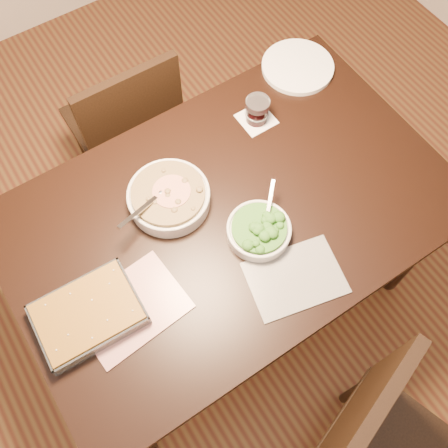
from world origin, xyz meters
name	(u,v)px	position (x,y,z in m)	size (l,w,h in m)	color
ground	(229,289)	(0.00, 0.00, 0.00)	(4.00, 4.00, 0.00)	#482014
table	(230,224)	(0.00, 0.00, 0.65)	(1.40, 0.90, 0.75)	black
magazine_a	(131,308)	(-0.41, -0.11, 0.75)	(0.30, 0.22, 0.01)	#A32E32
magazine_b	(295,278)	(0.03, -0.29, 0.75)	(0.27, 0.20, 0.00)	#25252C
coaster	(256,119)	(0.27, 0.25, 0.75)	(0.11, 0.11, 0.00)	white
stew_bowl	(169,197)	(-0.14, 0.13, 0.79)	(0.28, 0.26, 0.10)	silver
broccoli_bowl	(259,230)	(0.03, -0.12, 0.78)	(0.20, 0.20, 0.08)	silver
baking_dish	(88,314)	(-0.52, -0.07, 0.78)	(0.30, 0.22, 0.05)	silver
wine_tumbler	(257,110)	(0.27, 0.25, 0.80)	(0.08, 0.08, 0.09)	black
dinner_plate	(298,67)	(0.53, 0.36, 0.76)	(0.26, 0.26, 0.02)	white
chair_far	(128,125)	(-0.05, 0.68, 0.48)	(0.41, 0.41, 0.86)	black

